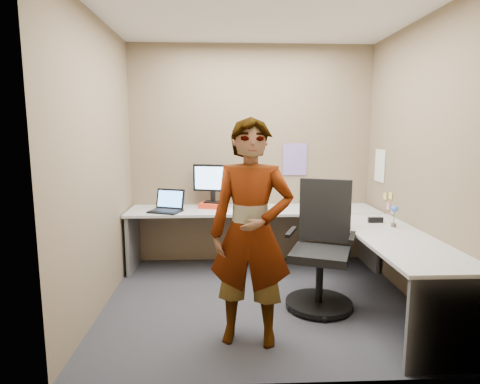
{
  "coord_description": "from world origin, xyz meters",
  "views": [
    {
      "loc": [
        -0.36,
        -3.72,
        1.67
      ],
      "look_at": [
        -0.19,
        0.25,
        1.05
      ],
      "focal_mm": 30.0,
      "sensor_mm": 36.0,
      "label": 1
    }
  ],
  "objects_px": {
    "monitor": "(213,180)",
    "person": "(251,233)",
    "office_chair": "(321,256)",
    "desk": "(298,232)"
  },
  "relations": [
    {
      "from": "monitor",
      "to": "desk",
      "type": "bearing_deg",
      "value": -21.76
    },
    {
      "from": "monitor",
      "to": "office_chair",
      "type": "xyz_separation_m",
      "value": [
        1.05,
        -1.21,
        -0.58
      ]
    },
    {
      "from": "desk",
      "to": "office_chair",
      "type": "distance_m",
      "value": 0.52
    },
    {
      "from": "desk",
      "to": "person",
      "type": "relative_size",
      "value": 1.69
    },
    {
      "from": "person",
      "to": "monitor",
      "type": "bearing_deg",
      "value": 110.71
    },
    {
      "from": "monitor",
      "to": "person",
      "type": "distance_m",
      "value": 1.87
    },
    {
      "from": "desk",
      "to": "office_chair",
      "type": "xyz_separation_m",
      "value": [
        0.13,
        -0.5,
        -0.11
      ]
    },
    {
      "from": "office_chair",
      "to": "person",
      "type": "bearing_deg",
      "value": -117.25
    },
    {
      "from": "monitor",
      "to": "person",
      "type": "height_order",
      "value": "person"
    },
    {
      "from": "office_chair",
      "to": "person",
      "type": "relative_size",
      "value": 0.67
    }
  ]
}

